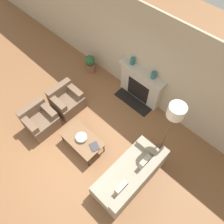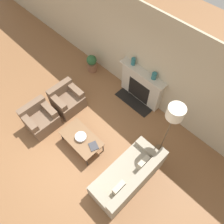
{
  "view_description": "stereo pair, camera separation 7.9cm",
  "coord_description": "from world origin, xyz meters",
  "px_view_note": "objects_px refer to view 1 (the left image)",
  "views": [
    {
      "loc": [
        2.48,
        -0.94,
        5.5
      ],
      "look_at": [
        0.14,
        1.48,
        0.45
      ],
      "focal_mm": 35.0,
      "sensor_mm": 36.0,
      "label": 1
    },
    {
      "loc": [
        2.54,
        -0.88,
        5.5
      ],
      "look_at": [
        0.14,
        1.48,
        0.45
      ],
      "focal_mm": 35.0,
      "sensor_mm": 36.0,
      "label": 2
    }
  ],
  "objects_px": {
    "couch": "(130,176)",
    "armchair_far": "(67,101)",
    "mantel_vase_left": "(132,61)",
    "fireplace": "(140,85)",
    "bowl": "(81,137)",
    "armchair_near": "(40,120)",
    "floor_lamp": "(175,115)",
    "coffee_table": "(82,139)",
    "mantel_vase_center_left": "(153,75)",
    "potted_plant": "(90,64)",
    "book": "(94,146)"
  },
  "relations": [
    {
      "from": "armchair_near",
      "to": "floor_lamp",
      "type": "distance_m",
      "value": 3.65
    },
    {
      "from": "coffee_table",
      "to": "floor_lamp",
      "type": "height_order",
      "value": "floor_lamp"
    },
    {
      "from": "armchair_near",
      "to": "floor_lamp",
      "type": "height_order",
      "value": "floor_lamp"
    },
    {
      "from": "armchair_far",
      "to": "book",
      "type": "relative_size",
      "value": 2.71
    },
    {
      "from": "book",
      "to": "mantel_vase_center_left",
      "type": "relative_size",
      "value": 1.52
    },
    {
      "from": "mantel_vase_left",
      "to": "mantel_vase_center_left",
      "type": "relative_size",
      "value": 1.12
    },
    {
      "from": "couch",
      "to": "mantel_vase_center_left",
      "type": "distance_m",
      "value": 2.65
    },
    {
      "from": "potted_plant",
      "to": "mantel_vase_left",
      "type": "bearing_deg",
      "value": 9.49
    },
    {
      "from": "coffee_table",
      "to": "floor_lamp",
      "type": "xyz_separation_m",
      "value": [
        1.57,
        1.39,
        1.31
      ]
    },
    {
      "from": "fireplace",
      "to": "mantel_vase_center_left",
      "type": "xyz_separation_m",
      "value": [
        0.35,
        0.01,
        0.68
      ]
    },
    {
      "from": "bowl",
      "to": "mantel_vase_left",
      "type": "relative_size",
      "value": 1.35
    },
    {
      "from": "armchair_far",
      "to": "mantel_vase_center_left",
      "type": "height_order",
      "value": "mantel_vase_center_left"
    },
    {
      "from": "couch",
      "to": "potted_plant",
      "type": "height_order",
      "value": "couch"
    },
    {
      "from": "coffee_table",
      "to": "book",
      "type": "relative_size",
      "value": 3.79
    },
    {
      "from": "couch",
      "to": "armchair_far",
      "type": "height_order",
      "value": "couch"
    },
    {
      "from": "couch",
      "to": "mantel_vase_left",
      "type": "xyz_separation_m",
      "value": [
        -1.94,
        2.19,
        0.92
      ]
    },
    {
      "from": "floor_lamp",
      "to": "mantel_vase_left",
      "type": "relative_size",
      "value": 9.08
    },
    {
      "from": "mantel_vase_left",
      "to": "fireplace",
      "type": "bearing_deg",
      "value": -2.1
    },
    {
      "from": "bowl",
      "to": "book",
      "type": "distance_m",
      "value": 0.42
    },
    {
      "from": "bowl",
      "to": "mantel_vase_center_left",
      "type": "relative_size",
      "value": 1.52
    },
    {
      "from": "bowl",
      "to": "armchair_far",
      "type": "bearing_deg",
      "value": 157.46
    },
    {
      "from": "coffee_table",
      "to": "mantel_vase_left",
      "type": "distance_m",
      "value": 2.54
    },
    {
      "from": "armchair_near",
      "to": "coffee_table",
      "type": "height_order",
      "value": "armchair_near"
    },
    {
      "from": "book",
      "to": "floor_lamp",
      "type": "bearing_deg",
      "value": 68.15
    },
    {
      "from": "coffee_table",
      "to": "floor_lamp",
      "type": "distance_m",
      "value": 2.47
    },
    {
      "from": "fireplace",
      "to": "potted_plant",
      "type": "distance_m",
      "value": 1.96
    },
    {
      "from": "coffee_table",
      "to": "floor_lamp",
      "type": "bearing_deg",
      "value": 41.52
    },
    {
      "from": "floor_lamp",
      "to": "coffee_table",
      "type": "bearing_deg",
      "value": -138.48
    },
    {
      "from": "floor_lamp",
      "to": "mantel_vase_left",
      "type": "distance_m",
      "value": 2.24
    },
    {
      "from": "mantel_vase_center_left",
      "to": "mantel_vase_left",
      "type": "bearing_deg",
      "value": 180.0
    },
    {
      "from": "coffee_table",
      "to": "mantel_vase_center_left",
      "type": "xyz_separation_m",
      "value": [
        0.34,
        2.35,
        0.85
      ]
    },
    {
      "from": "armchair_near",
      "to": "armchair_far",
      "type": "distance_m",
      "value": 0.94
    },
    {
      "from": "mantel_vase_left",
      "to": "mantel_vase_center_left",
      "type": "xyz_separation_m",
      "value": [
        0.74,
        0.0,
        -0.01
      ]
    },
    {
      "from": "book",
      "to": "mantel_vase_left",
      "type": "height_order",
      "value": "mantel_vase_left"
    },
    {
      "from": "fireplace",
      "to": "couch",
      "type": "relative_size",
      "value": 0.83
    },
    {
      "from": "fireplace",
      "to": "book",
      "type": "relative_size",
      "value": 5.09
    },
    {
      "from": "floor_lamp",
      "to": "mantel_vase_center_left",
      "type": "xyz_separation_m",
      "value": [
        -1.23,
        0.96,
        -0.46
      ]
    },
    {
      "from": "fireplace",
      "to": "mantel_vase_left",
      "type": "relative_size",
      "value": 6.89
    },
    {
      "from": "fireplace",
      "to": "coffee_table",
      "type": "xyz_separation_m",
      "value": [
        0.01,
        -2.34,
        -0.16
      ]
    },
    {
      "from": "armchair_near",
      "to": "book",
      "type": "xyz_separation_m",
      "value": [
        1.7,
        0.48,
        0.11
      ]
    },
    {
      "from": "floor_lamp",
      "to": "potted_plant",
      "type": "bearing_deg",
      "value": 168.61
    },
    {
      "from": "armchair_far",
      "to": "mantel_vase_center_left",
      "type": "bearing_deg",
      "value": -42.22
    },
    {
      "from": "fireplace",
      "to": "bowl",
      "type": "height_order",
      "value": "fireplace"
    },
    {
      "from": "armchair_far",
      "to": "book",
      "type": "distance_m",
      "value": 1.77
    },
    {
      "from": "armchair_far",
      "to": "couch",
      "type": "bearing_deg",
      "value": -97.51
    },
    {
      "from": "armchair_near",
      "to": "armchair_far",
      "type": "xyz_separation_m",
      "value": [
        0.0,
        0.94,
        0.0
      ]
    },
    {
      "from": "armchair_far",
      "to": "bowl",
      "type": "bearing_deg",
      "value": -112.54
    },
    {
      "from": "coffee_table",
      "to": "mantel_vase_center_left",
      "type": "bearing_deg",
      "value": 81.79
    },
    {
      "from": "mantel_vase_left",
      "to": "couch",
      "type": "bearing_deg",
      "value": -48.41
    },
    {
      "from": "armchair_near",
      "to": "fireplace",
      "type": "bearing_deg",
      "value": -25.25
    }
  ]
}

